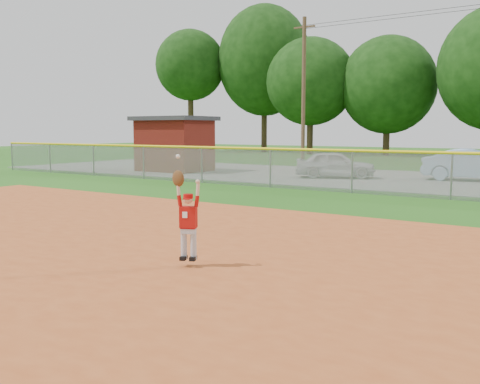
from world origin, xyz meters
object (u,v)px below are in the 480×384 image
object	(u,v)px
car_blue	(473,165)
utility_shed	(175,144)
ballplayer	(187,216)
car_white_a	(335,164)

from	to	relation	value
car_blue	utility_shed	bearing A→B (deg)	94.42
ballplayer	car_white_a	bearing A→B (deg)	105.43
utility_shed	ballplayer	distance (m)	20.43
ballplayer	utility_shed	bearing A→B (deg)	130.93
car_blue	ballplayer	bearing A→B (deg)	170.20
utility_shed	ballplayer	size ratio (longest dim) A/B	2.31
car_white_a	car_blue	xyz separation A→B (m)	(5.58, 1.87, 0.07)
car_white_a	car_blue	world-z (taller)	car_blue
car_blue	utility_shed	size ratio (longest dim) A/B	1.06
car_blue	utility_shed	world-z (taller)	utility_shed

